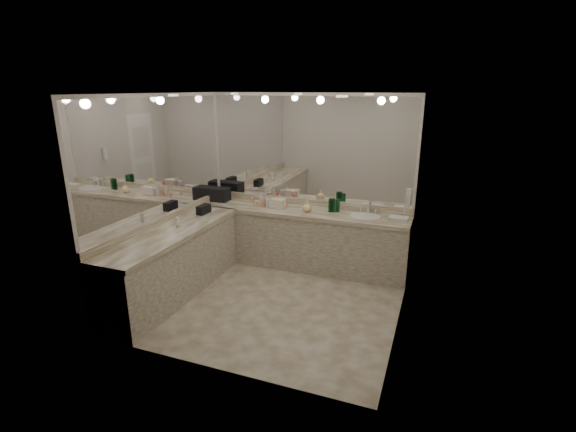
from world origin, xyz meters
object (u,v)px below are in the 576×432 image
at_px(cream_cosmetic_case, 278,204).
at_px(soap_bottle_a, 261,199).
at_px(wall_phone, 408,198).
at_px(soap_bottle_c, 307,206).
at_px(sink, 365,217).
at_px(hand_towel, 398,218).
at_px(black_toiletry_bag, 217,194).
at_px(soap_bottle_b, 271,202).

distance_m(cream_cosmetic_case, soap_bottle_a, 0.32).
xyz_separation_m(wall_phone, soap_bottle_a, (-2.26, 0.54, -0.35)).
bearing_deg(cream_cosmetic_case, soap_bottle_c, 0.97).
height_order(sink, soap_bottle_c, soap_bottle_c).
xyz_separation_m(cream_cosmetic_case, hand_towel, (1.80, 0.04, -0.05)).
bearing_deg(black_toiletry_bag, cream_cosmetic_case, -3.93).
height_order(wall_phone, cream_cosmetic_case, wall_phone).
bearing_deg(soap_bottle_c, sink, 3.84).
bearing_deg(black_toiletry_bag, sink, -1.04).
height_order(wall_phone, soap_bottle_a, wall_phone).
relative_size(soap_bottle_a, soap_bottle_b, 1.13).
bearing_deg(black_toiletry_bag, wall_phone, -10.14).
bearing_deg(soap_bottle_c, soap_bottle_b, 178.92).
bearing_deg(black_toiletry_bag, soap_bottle_c, -3.70).
bearing_deg(black_toiletry_bag, hand_towel, -0.74).
bearing_deg(sink, cream_cosmetic_case, -178.69).
distance_m(sink, soap_bottle_a, 1.66).
bearing_deg(wall_phone, soap_bottle_a, 166.57).
relative_size(wall_phone, hand_towel, 0.93).
bearing_deg(soap_bottle_b, soap_bottle_a, 157.15).
height_order(hand_towel, soap_bottle_c, soap_bottle_c).
relative_size(hand_towel, soap_bottle_c, 1.49).
relative_size(cream_cosmetic_case, soap_bottle_b, 1.27).
bearing_deg(sink, soap_bottle_b, -178.16).
bearing_deg(soap_bottle_b, black_toiletry_bag, 174.75).
xyz_separation_m(sink, soap_bottle_c, (-0.86, -0.06, 0.09)).
bearing_deg(soap_bottle_a, hand_towel, -0.88).
height_order(sink, wall_phone, wall_phone).
distance_m(black_toiletry_bag, hand_towel, 2.90).
xyz_separation_m(sink, soap_bottle_b, (-1.45, -0.05, 0.10)).
xyz_separation_m(soap_bottle_a, soap_bottle_c, (0.79, -0.10, -0.02)).
bearing_deg(hand_towel, wall_phone, -73.91).
bearing_deg(sink, black_toiletry_bag, 178.96).
xyz_separation_m(wall_phone, soap_bottle_b, (-2.05, 0.45, -0.36)).
relative_size(wall_phone, soap_bottle_b, 1.31).
bearing_deg(hand_towel, black_toiletry_bag, 179.26).
xyz_separation_m(sink, wall_phone, (0.61, -0.50, 0.46)).
relative_size(soap_bottle_a, soap_bottle_c, 1.20).
distance_m(sink, wall_phone, 0.91).
distance_m(black_toiletry_bag, cream_cosmetic_case, 1.09).
distance_m(sink, cream_cosmetic_case, 1.35).
relative_size(black_toiletry_bag, hand_towel, 1.49).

